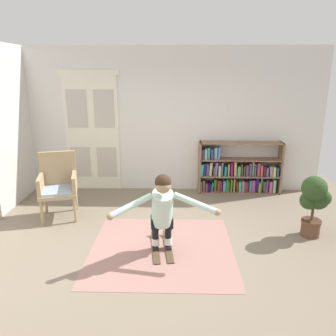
% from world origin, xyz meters
% --- Properties ---
extents(ground_plane, '(7.20, 7.20, 0.00)m').
position_xyz_m(ground_plane, '(0.00, 0.00, 0.00)').
color(ground_plane, '#786B59').
extents(back_wall, '(6.00, 0.10, 2.90)m').
position_xyz_m(back_wall, '(0.00, 2.60, 1.45)').
color(back_wall, silver).
rests_on(back_wall, ground).
extents(double_door, '(1.22, 0.05, 2.45)m').
position_xyz_m(double_door, '(-1.69, 2.54, 1.23)').
color(double_door, silver).
rests_on(double_door, ground).
extents(rug, '(2.00, 1.94, 0.01)m').
position_xyz_m(rug, '(-0.15, 0.04, 0.00)').
color(rug, '#9C6F66').
rests_on(rug, ground).
extents(bookshelf, '(1.68, 0.30, 1.06)m').
position_xyz_m(bookshelf, '(1.30, 2.39, 0.43)').
color(bookshelf, brown).
rests_on(bookshelf, ground).
extents(wicker_chair, '(0.73, 0.73, 1.10)m').
position_xyz_m(wicker_chair, '(-1.96, 1.13, 0.58)').
color(wicker_chair, tan).
rests_on(wicker_chair, ground).
extents(potted_plant, '(0.46, 0.44, 0.98)m').
position_xyz_m(potted_plant, '(2.09, 0.46, 0.59)').
color(potted_plant, brown).
rests_on(potted_plant, ground).
extents(skis_pair, '(0.37, 0.84, 0.07)m').
position_xyz_m(skis_pair, '(-0.15, 0.07, 0.02)').
color(skis_pair, '#4D3A26').
rests_on(skis_pair, rug).
extents(person_skier, '(1.40, 0.70, 1.12)m').
position_xyz_m(person_skier, '(-0.13, -0.12, 0.70)').
color(person_skier, white).
rests_on(person_skier, skis_pair).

